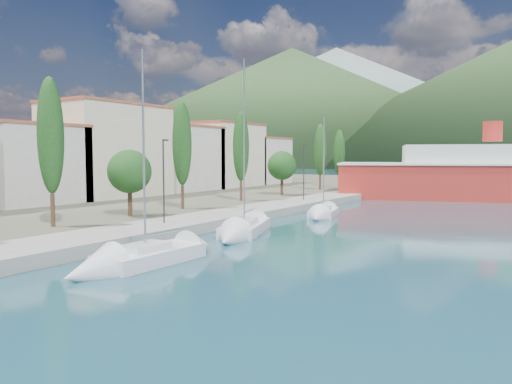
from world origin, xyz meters
The scene contains 9 objects.
ground centered at (0.00, 120.00, 0.00)m, with size 1400.00×1400.00×0.00m, color #1C4857.
quay centered at (-9.00, 26.00, 0.40)m, with size 5.00×88.00×0.80m, color gray.
land_strip centered at (-47.00, 36.00, 0.35)m, with size 70.00×148.00×0.70m, color #565644.
town_buildings centered at (-32.00, 36.91, 5.57)m, with size 9.20×69.20×11.30m.
tree_row centered at (-14.78, 31.05, 5.78)m, with size 3.65×62.78×10.46m.
lamp_posts centered at (-9.00, 15.45, 4.08)m, with size 0.15×47.09×6.06m.
sailboat_near centered at (-2.76, 5.81, 0.32)m, with size 2.68×8.43×12.04m.
sailboat_mid centered at (-3.41, 17.10, 0.32)m, with size 5.47×9.68×13.53m.
sailboat_far centered at (-3.08, 30.10, 0.29)m, with size 3.84×7.22×10.14m.
Camera 1 is at (15.74, -11.29, 5.65)m, focal length 35.00 mm.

